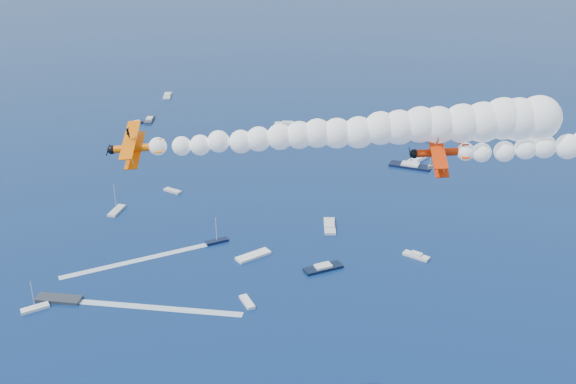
# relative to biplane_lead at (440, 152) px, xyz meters

# --- Properties ---
(biplane_lead) EXTENTS (9.80, 11.54, 8.72)m
(biplane_lead) POSITION_rel_biplane_lead_xyz_m (0.00, 0.00, 0.00)
(biplane_lead) COLOR red
(biplane_trail) EXTENTS (9.63, 11.18, 7.66)m
(biplane_trail) POSITION_rel_biplane_lead_xyz_m (-38.09, -10.67, 0.41)
(biplane_trail) COLOR #FF6805
(smoke_trail_trail) EXTENTS (56.63, 34.63, 9.98)m
(smoke_trail_trail) POSITION_rel_biplane_lead_xyz_m (-11.58, -2.64, 2.50)
(smoke_trail_trail) COLOR white
(spectator_boats) EXTENTS (219.81, 167.69, 0.70)m
(spectator_boats) POSITION_rel_biplane_lead_xyz_m (-32.09, 101.77, -55.85)
(spectator_boats) COLOR black
(spectator_boats) RESTS_ON ground
(boat_wakes) EXTENTS (49.04, 34.78, 0.04)m
(boat_wakes) POSITION_rel_biplane_lead_xyz_m (-67.60, 39.70, -56.17)
(boat_wakes) COLOR white
(boat_wakes) RESTS_ON ground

